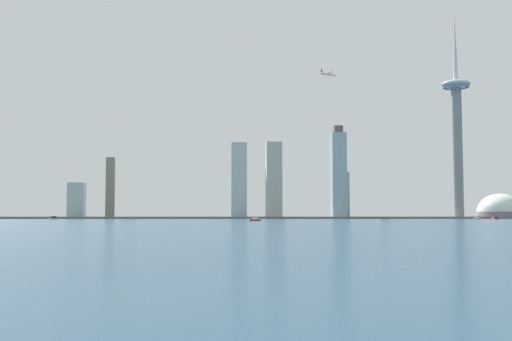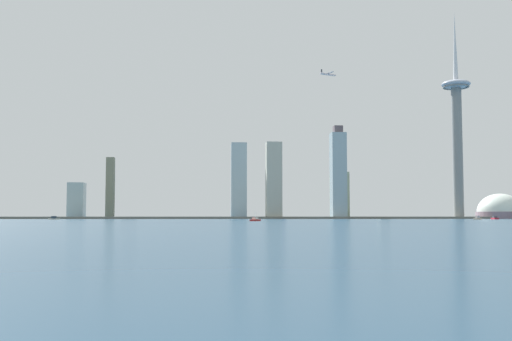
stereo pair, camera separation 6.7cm
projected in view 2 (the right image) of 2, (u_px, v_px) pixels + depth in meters
ground_plane at (380, 222)px, 464.58m from camera, size 6000.00×6000.00×0.00m
waterfront_pier at (292, 218)px, 928.86m from camera, size 890.31×45.46×3.32m
observation_tower at (457, 120)px, 961.85m from camera, size 44.20×44.20×324.12m
stadium_dome at (500, 212)px, 962.14m from camera, size 72.85×72.85×56.07m
skyscraper_0 at (274, 180)px, 925.86m from camera, size 23.02×22.53×114.19m
skyscraper_1 at (281, 201)px, 1029.16m from camera, size 12.08×15.50×62.35m
skyscraper_2 at (339, 194)px, 980.17m from camera, size 26.54×26.22×84.68m
skyscraper_3 at (383, 201)px, 1041.64m from camera, size 16.26×22.89×73.16m
skyscraper_4 at (110, 188)px, 990.87m from camera, size 12.56×15.66×97.67m
skyscraper_5 at (77, 201)px, 958.97m from camera, size 24.46×26.52×55.47m
skyscraper_6 at (338, 174)px, 943.03m from camera, size 22.06×23.51×141.45m
skyscraper_7 at (456, 183)px, 1070.01m from camera, size 12.72×14.50×124.54m
skyscraper_8 at (239, 181)px, 983.90m from camera, size 24.55×21.69×120.02m
skyscraper_9 at (129, 205)px, 1022.69m from camera, size 25.91×15.14×47.79m
boat_0 at (478, 218)px, 738.73m from camera, size 13.75×13.56×10.19m
boat_1 at (255, 220)px, 526.63m from camera, size 10.32×13.13×7.56m
boat_2 at (495, 218)px, 782.77m from camera, size 7.99×17.42×3.80m
boat_3 at (54, 218)px, 725.76m from camera, size 13.47×5.09×8.14m
airplane at (328, 74)px, 994.70m from camera, size 29.21×28.50×8.45m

